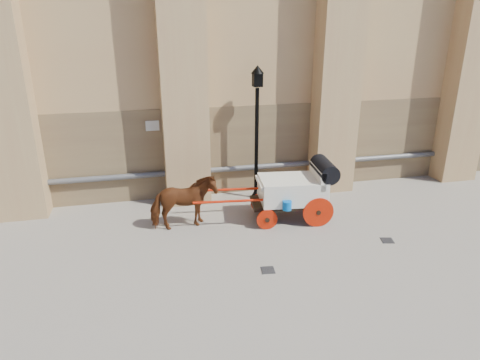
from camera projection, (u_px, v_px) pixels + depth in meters
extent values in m
plane|color=gray|center=(243.00, 250.00, 11.13)|extent=(90.00, 90.00, 0.00)
cube|color=olive|center=(271.00, 147.00, 14.82)|extent=(44.00, 0.35, 3.00)
cylinder|color=#59595B|center=(273.00, 166.00, 14.78)|extent=(42.00, 0.18, 0.18)
cube|color=beige|center=(152.00, 126.00, 13.47)|extent=(0.42, 0.04, 0.32)
imported|color=#692F14|center=(184.00, 203.00, 12.06)|extent=(1.93, 1.07, 1.56)
cube|color=black|center=(288.00, 202.00, 12.72)|extent=(2.28, 1.23, 0.12)
cube|color=silver|center=(292.00, 189.00, 12.59)|extent=(2.01, 1.44, 0.69)
cube|color=silver|center=(317.00, 176.00, 12.53)|extent=(0.28, 1.25, 0.55)
cube|color=silver|center=(264.00, 183.00, 12.41)|extent=(0.47, 1.12, 0.10)
cylinder|color=black|center=(325.00, 169.00, 12.48)|extent=(0.69, 1.29, 0.56)
cylinder|color=red|center=(318.00, 212.00, 12.26)|extent=(0.89, 0.16, 0.89)
cylinder|color=red|center=(307.00, 196.00, 13.40)|extent=(0.89, 0.16, 0.89)
cylinder|color=red|center=(267.00, 220.00, 12.15)|extent=(0.60, 0.12, 0.59)
cylinder|color=red|center=(260.00, 202.00, 13.29)|extent=(0.60, 0.12, 0.59)
cylinder|color=red|center=(235.00, 201.00, 12.02)|extent=(2.37, 0.33, 0.07)
cylinder|color=red|center=(232.00, 189.00, 12.85)|extent=(2.37, 0.33, 0.07)
cylinder|color=#015DC1|center=(287.00, 205.00, 11.98)|extent=(0.26, 0.26, 0.26)
cylinder|color=black|center=(256.00, 145.00, 13.79)|extent=(0.12, 0.12, 3.66)
cone|color=black|center=(256.00, 193.00, 14.37)|extent=(0.37, 0.37, 0.37)
cube|color=black|center=(257.00, 79.00, 13.06)|extent=(0.28, 0.28, 0.43)
cone|color=black|center=(258.00, 69.00, 12.96)|extent=(0.41, 0.41, 0.24)
cube|color=black|center=(268.00, 270.00, 10.22)|extent=(0.35, 0.35, 0.01)
cube|color=black|center=(387.00, 240.00, 11.60)|extent=(0.39, 0.39, 0.01)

